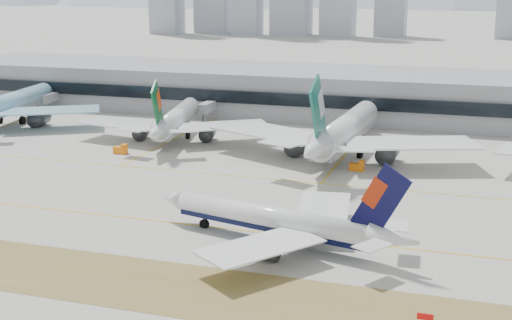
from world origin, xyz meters
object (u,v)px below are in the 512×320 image
(widebody_cathay, at_px, (343,132))
(terminal, at_px, (329,92))
(widebody_korean, at_px, (8,105))
(taxiing_airliner, at_px, (279,221))
(widebody_eva, at_px, (175,121))

(widebody_cathay, distance_m, terminal, 61.27)
(widebody_korean, bearing_deg, terminal, -70.51)
(widebody_cathay, bearing_deg, taxiing_airliner, -175.77)
(taxiing_airliner, height_order, widebody_korean, widebody_korean)
(widebody_eva, xyz_separation_m, widebody_cathay, (50.47, -6.69, 1.27))
(taxiing_airliner, distance_m, widebody_korean, 134.81)
(widebody_eva, bearing_deg, terminal, -44.55)
(taxiing_airliner, xyz_separation_m, widebody_eva, (-52.01, 71.96, 1.25))
(widebody_eva, height_order, terminal, widebody_eva)
(terminal, bearing_deg, taxiing_airliner, -81.78)
(widebody_korean, distance_m, widebody_eva, 59.67)
(taxiing_airliner, bearing_deg, widebody_eva, -40.53)
(widebody_eva, bearing_deg, widebody_korean, 74.96)
(widebody_korean, height_order, terminal, widebody_korean)
(taxiing_airliner, xyz_separation_m, terminal, (-17.96, 124.29, 3.32))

